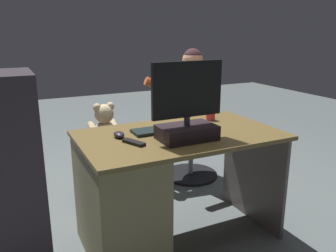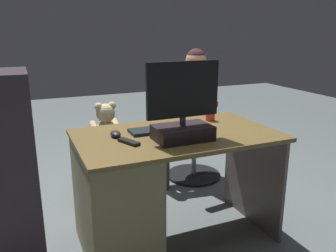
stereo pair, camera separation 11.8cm
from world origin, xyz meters
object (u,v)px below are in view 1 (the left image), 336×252
object	(u,v)px
keyboard	(165,129)
tv_remote	(134,142)
visitor_chair	(191,148)
person	(184,105)
computer_mouse	(119,135)
cup	(211,114)
office_chair_teddy	(107,167)
monitor	(187,116)
teddy_bear	(104,125)
desk	(133,193)

from	to	relation	value
keyboard	tv_remote	distance (m)	0.32
keyboard	tv_remote	world-z (taller)	keyboard
visitor_chair	person	world-z (taller)	person
computer_mouse	visitor_chair	xyz separation A→B (m)	(-0.94, -0.77, -0.47)
keyboard	cup	xyz separation A→B (m)	(-0.41, -0.10, 0.03)
computer_mouse	tv_remote	xyz separation A→B (m)	(-0.04, 0.15, -0.01)
cup	office_chair_teddy	xyz separation A→B (m)	(0.62, -0.54, -0.49)
monitor	teddy_bear	world-z (taller)	monitor
keyboard	monitor	bearing A→B (deg)	100.23
office_chair_teddy	person	xyz separation A→B (m)	(-0.76, -0.10, 0.42)
keyboard	teddy_bear	world-z (taller)	teddy_bear
teddy_bear	monitor	bearing A→B (deg)	106.08
cup	tv_remote	distance (m)	0.73
computer_mouse	person	bearing A→B (deg)	-138.35
teddy_bear	person	bearing A→B (deg)	-173.10
monitor	tv_remote	world-z (taller)	monitor
computer_mouse	teddy_bear	world-z (taller)	teddy_bear
computer_mouse	office_chair_teddy	size ratio (longest dim) A/B	0.19
tv_remote	office_chair_teddy	size ratio (longest dim) A/B	0.30
computer_mouse	teddy_bear	distance (m)	0.68
keyboard	computer_mouse	distance (m)	0.31
desk	visitor_chair	world-z (taller)	desk
desk	computer_mouse	distance (m)	0.37
keyboard	visitor_chair	xyz separation A→B (m)	(-0.63, -0.76, -0.46)
desk	tv_remote	distance (m)	0.36
desk	monitor	bearing A→B (deg)	157.07
computer_mouse	tv_remote	distance (m)	0.16
cup	computer_mouse	bearing A→B (deg)	9.06
tv_remote	office_chair_teddy	xyz separation A→B (m)	(-0.06, -0.81, -0.46)
desk	cup	distance (m)	0.79
person	office_chair_teddy	bearing A→B (deg)	7.73
desk	tv_remote	bearing A→B (deg)	79.29
desk	cup	world-z (taller)	cup
monitor	cup	xyz separation A→B (m)	(-0.37, -0.32, -0.10)
tv_remote	office_chair_teddy	distance (m)	0.93
cup	visitor_chair	world-z (taller)	cup
office_chair_teddy	tv_remote	bearing A→B (deg)	85.83
tv_remote	computer_mouse	bearing A→B (deg)	-99.86
cup	person	bearing A→B (deg)	-101.88
person	cup	bearing A→B (deg)	78.12
cup	teddy_bear	world-z (taller)	cup
monitor	teddy_bear	bearing A→B (deg)	-73.92
cup	tv_remote	bearing A→B (deg)	21.47
cup	person	distance (m)	0.66
monitor	person	distance (m)	1.10
visitor_chair	person	bearing A→B (deg)	7.73
keyboard	office_chair_teddy	xyz separation A→B (m)	(0.21, -0.64, -0.46)
office_chair_teddy	visitor_chair	bearing A→B (deg)	-172.27
monitor	keyboard	world-z (taller)	monitor
office_chair_teddy	desk	bearing A→B (deg)	86.49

